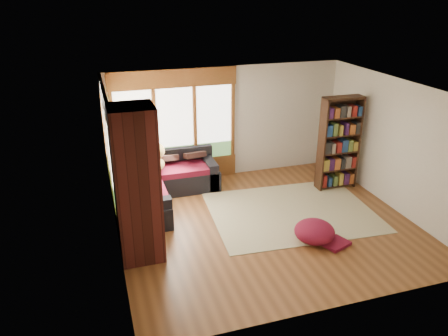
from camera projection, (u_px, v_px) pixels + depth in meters
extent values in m
plane|color=brown|center=(265.00, 223.00, 8.41)|extent=(5.50, 5.50, 0.00)
plane|color=white|center=(271.00, 90.00, 7.40)|extent=(5.50, 5.50, 0.00)
cube|color=silver|center=(226.00, 123.00, 10.10)|extent=(5.50, 0.04, 2.60)
cube|color=silver|center=(342.00, 229.00, 5.70)|extent=(5.50, 0.04, 2.60)
cube|color=silver|center=(113.00, 180.00, 7.15)|extent=(0.04, 5.00, 2.60)
cube|color=silver|center=(396.00, 146.00, 8.66)|extent=(0.04, 5.00, 2.60)
cube|color=brown|center=(175.00, 126.00, 9.73)|extent=(2.82, 0.10, 1.90)
cube|color=white|center=(175.00, 126.00, 9.73)|extent=(2.54, 0.09, 1.62)
cube|color=brown|center=(109.00, 152.00, 8.19)|extent=(0.10, 2.62, 1.90)
cube|color=white|center=(109.00, 152.00, 8.19)|extent=(0.09, 2.36, 1.62)
cube|color=#859556|center=(106.00, 119.00, 8.77)|extent=(0.03, 0.72, 0.90)
cube|color=#471914|center=(137.00, 186.00, 6.93)|extent=(0.70, 0.70, 2.60)
cube|color=black|center=(161.00, 182.00, 9.68)|extent=(2.20, 0.90, 0.42)
cube|color=black|center=(158.00, 160.00, 9.83)|extent=(2.20, 0.20, 0.38)
cube|color=black|center=(205.00, 173.00, 9.92)|extent=(0.20, 0.90, 0.60)
cube|color=maroon|center=(157.00, 173.00, 9.44)|extent=(1.90, 0.66, 0.12)
cube|color=black|center=(135.00, 199.00, 8.92)|extent=(0.90, 2.20, 0.42)
cube|color=black|center=(116.00, 183.00, 8.67)|extent=(0.20, 2.20, 0.38)
cube|color=black|center=(142.00, 218.00, 8.01)|extent=(0.90, 0.20, 0.60)
cube|color=maroon|center=(143.00, 193.00, 8.54)|extent=(0.66, 1.20, 0.12)
cube|color=maroon|center=(137.00, 175.00, 9.38)|extent=(0.66, 0.66, 0.12)
cube|color=#EBE6CB|center=(292.00, 212.00, 8.83)|extent=(3.37, 2.66, 0.01)
cube|color=#381F12|center=(356.00, 142.00, 9.66)|extent=(0.04, 0.30, 2.09)
cube|color=#381F12|center=(322.00, 145.00, 9.42)|extent=(0.04, 0.30, 2.09)
cube|color=#381F12|center=(336.00, 141.00, 9.66)|extent=(0.89, 0.02, 2.09)
cube|color=#381F12|center=(335.00, 184.00, 9.92)|extent=(0.81, 0.28, 0.03)
cube|color=#381F12|center=(336.00, 168.00, 9.77)|extent=(0.81, 0.28, 0.03)
cube|color=#381F12|center=(338.00, 152.00, 9.62)|extent=(0.81, 0.28, 0.03)
cube|color=#381F12|center=(340.00, 134.00, 9.46)|extent=(0.81, 0.28, 0.03)
cube|color=#381F12|center=(342.00, 117.00, 9.31)|extent=(0.81, 0.28, 0.03)
cube|color=#381F12|center=(344.00, 98.00, 9.15)|extent=(0.81, 0.28, 0.03)
cube|color=#726659|center=(339.00, 144.00, 9.52)|extent=(0.77, 0.22, 1.93)
ellipsoid|color=maroon|center=(314.00, 231.00, 7.76)|extent=(0.80, 0.80, 0.39)
ellipsoid|color=olive|center=(149.00, 165.00, 9.14)|extent=(1.01, 1.03, 0.30)
sphere|color=olive|center=(157.00, 154.00, 9.35)|extent=(0.50, 0.50, 0.36)
cone|color=olive|center=(155.00, 149.00, 9.25)|extent=(0.18, 0.18, 0.15)
ellipsoid|color=black|center=(137.00, 182.00, 8.43)|extent=(0.84, 0.92, 0.26)
sphere|color=black|center=(127.00, 172.00, 8.55)|extent=(0.43, 0.43, 0.31)
cone|color=black|center=(129.00, 167.00, 8.47)|extent=(0.16, 0.16, 0.14)
cube|color=#311D19|center=(189.00, 152.00, 9.83)|extent=(0.45, 0.12, 0.45)
cube|color=#311D19|center=(163.00, 154.00, 9.67)|extent=(0.45, 0.12, 0.45)
cube|color=#311D19|center=(122.00, 167.00, 9.01)|extent=(0.45, 0.12, 0.45)
cube|color=#311D19|center=(128.00, 189.00, 8.04)|extent=(0.45, 0.12, 0.45)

